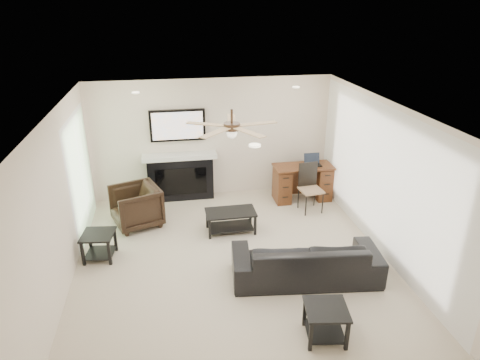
{
  "coord_description": "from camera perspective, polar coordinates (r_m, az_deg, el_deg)",
  "views": [
    {
      "loc": [
        -0.91,
        -5.78,
        3.94
      ],
      "look_at": [
        0.2,
        0.54,
        1.22
      ],
      "focal_mm": 32.0,
      "sensor_mm": 36.0,
      "label": 1
    }
  ],
  "objects": [
    {
      "name": "desk",
      "position": [
        9.08,
        8.31,
        -0.35
      ],
      "size": [
        1.22,
        0.56,
        0.76
      ],
      "primitive_type": "cube",
      "color": "#3E210F",
      "rests_on": "ground"
    },
    {
      "name": "coffee_table",
      "position": [
        7.83,
        -1.24,
        -5.52
      ],
      "size": [
        0.9,
        0.51,
        0.4
      ],
      "primitive_type": "cube",
      "rotation": [
        0.0,
        0.0,
        0.01
      ],
      "color": "black",
      "rests_on": "ground"
    },
    {
      "name": "room_shell",
      "position": [
        6.38,
        0.63,
        2.28
      ],
      "size": [
        5.5,
        5.54,
        2.52
      ],
      "color": "beige",
      "rests_on": "ground"
    },
    {
      "name": "fireplace_unit",
      "position": [
        8.88,
        -8.06,
        3.13
      ],
      "size": [
        1.52,
        0.34,
        1.91
      ],
      "primitive_type": "cube",
      "color": "black",
      "rests_on": "ground"
    },
    {
      "name": "laptop",
      "position": [
        8.94,
        9.75,
        2.61
      ],
      "size": [
        0.33,
        0.24,
        0.23
      ],
      "primitive_type": "cube",
      "color": "black",
      "rests_on": "desk"
    },
    {
      "name": "desk_chair",
      "position": [
        8.56,
        9.47,
        -1.14
      ],
      "size": [
        0.47,
        0.49,
        0.97
      ],
      "primitive_type": "cube",
      "rotation": [
        0.0,
        0.0,
        0.12
      ],
      "color": "black",
      "rests_on": "ground"
    },
    {
      "name": "end_table_left",
      "position": [
        7.42,
        -18.24,
        -8.33
      ],
      "size": [
        0.56,
        0.56,
        0.45
      ],
      "primitive_type": "cube",
      "rotation": [
        0.0,
        0.0,
        -0.13
      ],
      "color": "black",
      "rests_on": "ground"
    },
    {
      "name": "sofa",
      "position": [
        6.63,
        8.78,
        -10.4
      ],
      "size": [
        2.3,
        1.11,
        0.65
      ],
      "primitive_type": "imported",
      "rotation": [
        0.0,
        0.0,
        3.03
      ],
      "color": "black",
      "rests_on": "ground"
    },
    {
      "name": "armchair",
      "position": [
        8.2,
        -13.7,
        -3.42
      ],
      "size": [
        1.07,
        1.05,
        0.77
      ],
      "primitive_type": "imported",
      "rotation": [
        0.0,
        0.0,
        -1.23
      ],
      "color": "black",
      "rests_on": "ground"
    },
    {
      "name": "end_table_near",
      "position": [
        5.71,
        11.3,
        -18.13
      ],
      "size": [
        0.59,
        0.59,
        0.45
      ],
      "primitive_type": "cube",
      "rotation": [
        0.0,
        0.0,
        -0.15
      ],
      "color": "black",
      "rests_on": "ground"
    }
  ]
}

